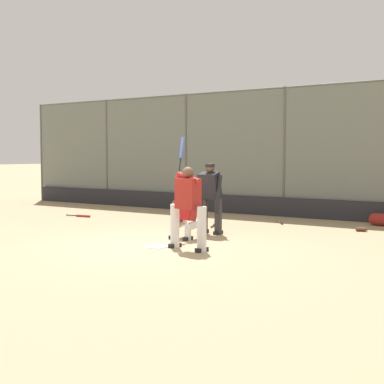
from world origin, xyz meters
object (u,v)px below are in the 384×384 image
at_px(catcher_behind_plate, 185,213).
at_px(spare_bat_third_base_side, 216,224).
at_px(fielding_glove_on_dirt, 361,229).
at_px(umpire_home, 210,196).
at_px(spare_bat_near_backstop, 81,216).
at_px(spare_bat_by_padding, 279,221).
at_px(batter_at_plate, 188,205).

relative_size(catcher_behind_plate, spare_bat_third_base_side, 1.33).
bearing_deg(fielding_glove_on_dirt, catcher_behind_plate, 47.79).
xyz_separation_m(umpire_home, spare_bat_near_backstop, (4.95, -0.84, -0.84)).
distance_m(umpire_home, spare_bat_by_padding, 3.00).
height_order(batter_at_plate, spare_bat_third_base_side, batter_at_plate).
height_order(batter_at_plate, umpire_home, batter_at_plate).
distance_m(batter_at_plate, spare_bat_third_base_side, 3.68).
height_order(catcher_behind_plate, fielding_glove_on_dirt, catcher_behind_plate).
distance_m(catcher_behind_plate, spare_bat_near_backstop, 5.19).
xyz_separation_m(batter_at_plate, spare_bat_by_padding, (0.20, -4.84, -0.85)).
distance_m(spare_bat_near_backstop, spare_bat_third_base_side, 4.35).
bearing_deg(catcher_behind_plate, spare_bat_by_padding, -97.15).
bearing_deg(batter_at_plate, fielding_glove_on_dirt, -106.15).
bearing_deg(umpire_home, spare_bat_near_backstop, -9.93).
xyz_separation_m(batter_at_plate, umpire_home, (0.69, -2.00, -0.00)).
bearing_deg(spare_bat_third_base_side, fielding_glove_on_dirt, -92.36).
relative_size(batter_at_plate, umpire_home, 1.34).
bearing_deg(batter_at_plate, umpire_home, -60.59).
relative_size(batter_at_plate, spare_bat_third_base_side, 2.68).
distance_m(spare_bat_third_base_side, fielding_glove_on_dirt, 3.62).
relative_size(batter_at_plate, spare_bat_near_backstop, 2.58).
bearing_deg(fielding_glove_on_dirt, spare_bat_near_backstop, 10.82).
bearing_deg(umpire_home, batter_at_plate, 108.82).
height_order(spare_bat_by_padding, spare_bat_third_base_side, same).
bearing_deg(spare_bat_by_padding, batter_at_plate, 149.52).
distance_m(catcher_behind_plate, spare_bat_by_padding, 3.84).
xyz_separation_m(umpire_home, spare_bat_by_padding, (-0.49, -2.84, -0.84)).
bearing_deg(spare_bat_near_backstop, umpire_home, -17.50).
xyz_separation_m(catcher_behind_plate, umpire_home, (-0.10, -0.92, 0.31)).
relative_size(catcher_behind_plate, fielding_glove_on_dirt, 3.90).
bearing_deg(spare_bat_by_padding, spare_bat_third_base_side, 110.59).
bearing_deg(spare_bat_by_padding, umpire_home, 137.33).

